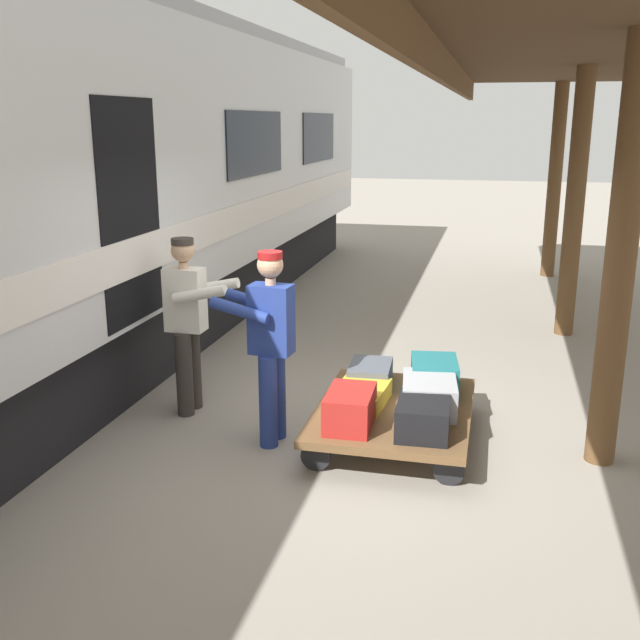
{
  "coord_description": "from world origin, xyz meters",
  "views": [
    {
      "loc": [
        -1.17,
        6.04,
        2.75
      ],
      "look_at": [
        0.21,
        0.31,
        1.15
      ],
      "focal_mm": 41.37,
      "sensor_mm": 36.0,
      "label": 1
    }
  ],
  "objects_px": {
    "suitcase_black_hardshell": "(423,417)",
    "porter_by_door": "(188,320)",
    "porter_in_overalls": "(269,341)",
    "suitcase_red_plastic": "(350,409)",
    "luggage_cart": "(394,412)",
    "suitcase_gray_aluminum": "(429,395)",
    "suitcase_teal_softside": "(434,375)",
    "suitcase_slate_roller": "(370,375)",
    "suitcase_yellow_case": "(361,395)"
  },
  "relations": [
    {
      "from": "suitcase_yellow_case",
      "to": "suitcase_red_plastic",
      "type": "bearing_deg",
      "value": 90.0
    },
    {
      "from": "porter_in_overalls",
      "to": "porter_by_door",
      "type": "bearing_deg",
      "value": -27.04
    },
    {
      "from": "luggage_cart",
      "to": "porter_in_overalls",
      "type": "height_order",
      "value": "porter_in_overalls"
    },
    {
      "from": "suitcase_slate_roller",
      "to": "porter_in_overalls",
      "type": "xyz_separation_m",
      "value": [
        0.75,
        0.76,
        0.5
      ]
    },
    {
      "from": "suitcase_gray_aluminum",
      "to": "porter_by_door",
      "type": "xyz_separation_m",
      "value": [
        2.31,
        -0.22,
        0.47
      ]
    },
    {
      "from": "suitcase_gray_aluminum",
      "to": "suitcase_teal_softside",
      "type": "relative_size",
      "value": 1.09
    },
    {
      "from": "suitcase_yellow_case",
      "to": "suitcase_slate_roller",
      "type": "bearing_deg",
      "value": -90.0
    },
    {
      "from": "suitcase_slate_roller",
      "to": "suitcase_red_plastic",
      "type": "height_order",
      "value": "suitcase_red_plastic"
    },
    {
      "from": "suitcase_gray_aluminum",
      "to": "suitcase_red_plastic",
      "type": "distance_m",
      "value": 0.78
    },
    {
      "from": "luggage_cart",
      "to": "suitcase_yellow_case",
      "type": "relative_size",
      "value": 2.92
    },
    {
      "from": "suitcase_black_hardshell",
      "to": "suitcase_yellow_case",
      "type": "height_order",
      "value": "suitcase_black_hardshell"
    },
    {
      "from": "suitcase_red_plastic",
      "to": "porter_by_door",
      "type": "distance_m",
      "value": 1.91
    },
    {
      "from": "suitcase_slate_roller",
      "to": "suitcase_teal_softside",
      "type": "relative_size",
      "value": 0.95
    },
    {
      "from": "suitcase_slate_roller",
      "to": "suitcase_yellow_case",
      "type": "relative_size",
      "value": 0.88
    },
    {
      "from": "suitcase_yellow_case",
      "to": "suitcase_gray_aluminum",
      "type": "distance_m",
      "value": 0.6
    },
    {
      "from": "suitcase_black_hardshell",
      "to": "suitcase_slate_roller",
      "type": "bearing_deg",
      "value": -58.77
    },
    {
      "from": "suitcase_black_hardshell",
      "to": "porter_in_overalls",
      "type": "height_order",
      "value": "porter_in_overalls"
    },
    {
      "from": "suitcase_black_hardshell",
      "to": "porter_by_door",
      "type": "relative_size",
      "value": 0.33
    },
    {
      "from": "suitcase_yellow_case",
      "to": "porter_in_overalls",
      "type": "bearing_deg",
      "value": 19.54
    },
    {
      "from": "luggage_cart",
      "to": "suitcase_gray_aluminum",
      "type": "xyz_separation_m",
      "value": [
        -0.3,
        -0.0,
        0.19
      ]
    },
    {
      "from": "suitcase_gray_aluminum",
      "to": "porter_by_door",
      "type": "relative_size",
      "value": 0.36
    },
    {
      "from": "suitcase_gray_aluminum",
      "to": "porter_in_overalls",
      "type": "relative_size",
      "value": 0.36
    },
    {
      "from": "porter_in_overalls",
      "to": "suitcase_black_hardshell",
      "type": "bearing_deg",
      "value": 170.48
    },
    {
      "from": "suitcase_slate_roller",
      "to": "porter_in_overalls",
      "type": "height_order",
      "value": "porter_in_overalls"
    },
    {
      "from": "suitcase_gray_aluminum",
      "to": "suitcase_teal_softside",
      "type": "bearing_deg",
      "value": -90.0
    },
    {
      "from": "suitcase_black_hardshell",
      "to": "porter_in_overalls",
      "type": "relative_size",
      "value": 0.33
    },
    {
      "from": "suitcase_gray_aluminum",
      "to": "porter_in_overalls",
      "type": "xyz_separation_m",
      "value": [
        1.35,
        0.27,
        0.47
      ]
    },
    {
      "from": "luggage_cart",
      "to": "porter_by_door",
      "type": "xyz_separation_m",
      "value": [
        2.01,
        -0.22,
        0.65
      ]
    },
    {
      "from": "suitcase_red_plastic",
      "to": "suitcase_black_hardshell",
      "type": "bearing_deg",
      "value": 180.0
    },
    {
      "from": "luggage_cart",
      "to": "suitcase_red_plastic",
      "type": "xyz_separation_m",
      "value": [
        0.3,
        0.49,
        0.2
      ]
    },
    {
      "from": "suitcase_gray_aluminum",
      "to": "porter_in_overalls",
      "type": "bearing_deg",
      "value": 11.18
    },
    {
      "from": "suitcase_yellow_case",
      "to": "suitcase_gray_aluminum",
      "type": "bearing_deg",
      "value": 180.0
    },
    {
      "from": "suitcase_red_plastic",
      "to": "porter_by_door",
      "type": "height_order",
      "value": "porter_by_door"
    },
    {
      "from": "suitcase_yellow_case",
      "to": "suitcase_teal_softside",
      "type": "xyz_separation_m",
      "value": [
        -0.6,
        -0.49,
        0.07
      ]
    },
    {
      "from": "suitcase_black_hardshell",
      "to": "suitcase_yellow_case",
      "type": "bearing_deg",
      "value": -39.51
    },
    {
      "from": "porter_by_door",
      "to": "suitcase_black_hardshell",
      "type": "bearing_deg",
      "value": 162.8
    },
    {
      "from": "suitcase_black_hardshell",
      "to": "porter_by_door",
      "type": "distance_m",
      "value": 2.47
    },
    {
      "from": "suitcase_teal_softside",
      "to": "suitcase_red_plastic",
      "type": "xyz_separation_m",
      "value": [
        0.6,
        0.99,
        0.0
      ]
    },
    {
      "from": "suitcase_gray_aluminum",
      "to": "porter_by_door",
      "type": "bearing_deg",
      "value": -5.46
    },
    {
      "from": "porter_by_door",
      "to": "suitcase_red_plastic",
      "type": "bearing_deg",
      "value": 157.31
    },
    {
      "from": "suitcase_teal_softside",
      "to": "porter_by_door",
      "type": "distance_m",
      "value": 2.37
    },
    {
      "from": "suitcase_teal_softside",
      "to": "porter_in_overalls",
      "type": "bearing_deg",
      "value": 29.38
    },
    {
      "from": "suitcase_red_plastic",
      "to": "porter_in_overalls",
      "type": "xyz_separation_m",
      "value": [
        0.75,
        -0.23,
        0.46
      ]
    },
    {
      "from": "suitcase_black_hardshell",
      "to": "suitcase_slate_roller",
      "type": "relative_size",
      "value": 1.04
    },
    {
      "from": "luggage_cart",
      "to": "suitcase_slate_roller",
      "type": "height_order",
      "value": "suitcase_slate_roller"
    },
    {
      "from": "suitcase_red_plastic",
      "to": "porter_in_overalls",
      "type": "relative_size",
      "value": 0.34
    },
    {
      "from": "suitcase_yellow_case",
      "to": "suitcase_teal_softside",
      "type": "relative_size",
      "value": 1.08
    },
    {
      "from": "suitcase_slate_roller",
      "to": "suitcase_gray_aluminum",
      "type": "bearing_deg",
      "value": 140.49
    },
    {
      "from": "suitcase_slate_roller",
      "to": "suitcase_yellow_case",
      "type": "xyz_separation_m",
      "value": [
        0.0,
        0.49,
        -0.03
      ]
    },
    {
      "from": "porter_in_overalls",
      "to": "suitcase_yellow_case",
      "type": "bearing_deg",
      "value": -160.46
    }
  ]
}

